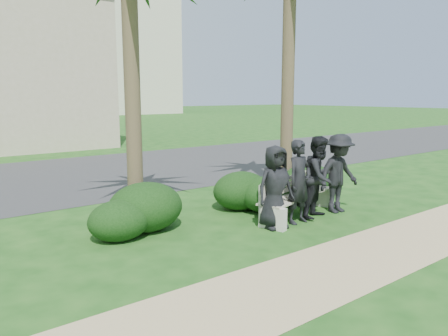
{
  "coord_description": "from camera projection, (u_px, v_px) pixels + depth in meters",
  "views": [
    {
      "loc": [
        -5.89,
        -5.59,
        2.5
      ],
      "look_at": [
        -0.76,
        1.0,
        1.11
      ],
      "focal_mm": 35.0,
      "sensor_mm": 36.0,
      "label": 1
    }
  ],
  "objects": [
    {
      "name": "hedge_a",
      "position": [
        119.0,
        219.0,
        7.62
      ],
      "size": [
        1.11,
        0.91,
        0.72
      ],
      "primitive_type": "ellipsoid",
      "color": "black",
      "rests_on": "ground"
    },
    {
      "name": "man_a",
      "position": [
        275.0,
        187.0,
        8.22
      ],
      "size": [
        0.84,
        0.61,
        1.58
      ],
      "primitive_type": "imported",
      "rotation": [
        0.0,
        0.0,
        -0.15
      ],
      "color": "black",
      "rests_on": "ground"
    },
    {
      "name": "man_c",
      "position": [
        319.0,
        177.0,
        8.93
      ],
      "size": [
        0.97,
        0.84,
        1.69
      ],
      "primitive_type": "imported",
      "rotation": [
        0.0,
        0.0,
        0.28
      ],
      "color": "black",
      "rests_on": "ground"
    },
    {
      "name": "hedge_c",
      "position": [
        241.0,
        189.0,
        9.7
      ],
      "size": [
        1.32,
        1.09,
        0.86
      ],
      "primitive_type": "ellipsoid",
      "color": "black",
      "rests_on": "ground"
    },
    {
      "name": "hedge_b",
      "position": [
        145.0,
        206.0,
        8.14
      ],
      "size": [
        1.43,
        1.18,
        0.94
      ],
      "primitive_type": "ellipsoid",
      "color": "black",
      "rests_on": "ground"
    },
    {
      "name": "stucco_bldg_right",
      "position": [
        5.0,
        71.0,
        21.14
      ],
      "size": [
        8.4,
        8.4,
        7.3
      ],
      "color": "tan",
      "rests_on": "ground"
    },
    {
      "name": "footpath",
      "position": [
        370.0,
        255.0,
        6.93
      ],
      "size": [
        30.0,
        1.6,
        0.01
      ],
      "primitive_type": "cube",
      "color": "tan",
      "rests_on": "ground"
    },
    {
      "name": "hedge_e",
      "position": [
        306.0,
        180.0,
        10.79
      ],
      "size": [
        1.29,
        1.06,
        0.84
      ],
      "primitive_type": "ellipsoid",
      "color": "black",
      "rests_on": "ground"
    },
    {
      "name": "hotel_tower",
      "position": [
        61.0,
        11.0,
        57.42
      ],
      "size": [
        26.0,
        18.0,
        37.3
      ],
      "color": "beige",
      "rests_on": "ground"
    },
    {
      "name": "asphalt_street",
      "position": [
        114.0,
        171.0,
        14.56
      ],
      "size": [
        160.0,
        8.0,
        0.01
      ],
      "primitive_type": "cube",
      "color": "#2D2D30",
      "rests_on": "ground"
    },
    {
      "name": "man_d",
      "position": [
        339.0,
        173.0,
        9.32
      ],
      "size": [
        1.13,
        0.69,
        1.7
      ],
      "primitive_type": "imported",
      "rotation": [
        0.0,
        0.0,
        -0.05
      ],
      "color": "black",
      "rests_on": "ground"
    },
    {
      "name": "hedge_d",
      "position": [
        268.0,
        193.0,
        9.46
      ],
      "size": [
        1.23,
        1.01,
        0.8
      ],
      "primitive_type": "ellipsoid",
      "color": "black",
      "rests_on": "ground"
    },
    {
      "name": "ground",
      "position": [
        288.0,
        228.0,
        8.33
      ],
      "size": [
        160.0,
        160.0,
        0.0
      ],
      "primitive_type": "plane",
      "color": "#164614",
      "rests_on": "ground"
    },
    {
      "name": "hedge_f",
      "position": [
        312.0,
        179.0,
        11.15
      ],
      "size": [
        1.19,
        0.98,
        0.78
      ],
      "primitive_type": "ellipsoid",
      "color": "black",
      "rests_on": "ground"
    },
    {
      "name": "man_b",
      "position": [
        299.0,
        182.0,
        8.54
      ],
      "size": [
        0.63,
        0.44,
        1.65
      ],
      "primitive_type": "imported",
      "rotation": [
        0.0,
        0.0,
        0.07
      ],
      "color": "black",
      "rests_on": "ground"
    },
    {
      "name": "park_bench",
      "position": [
        298.0,
        199.0,
        9.09
      ],
      "size": [
        2.46,
        1.12,
        0.82
      ],
      "rotation": [
        0.0,
        0.0,
        0.26
      ],
      "color": "#A59B8A",
      "rests_on": "ground"
    }
  ]
}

